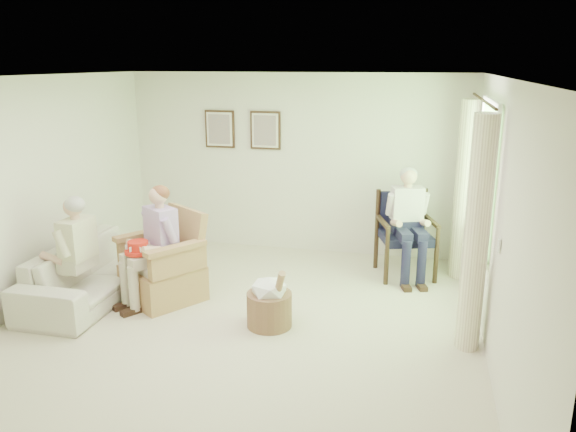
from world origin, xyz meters
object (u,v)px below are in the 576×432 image
object	(u,v)px
wicker_armchair	(164,271)
wood_armchair	(406,231)
person_wicker	(156,238)
red_hat	(138,248)
sofa	(96,270)
hatbox	(269,302)
person_sofa	(72,248)
person_dark	(407,215)

from	to	relation	value
wicker_armchair	wood_armchair	xyz separation A→B (m)	(2.76, 1.52, 0.25)
person_wicker	wood_armchair	bearing A→B (deg)	65.11
wood_armchair	red_hat	world-z (taller)	wood_armchair
wood_armchair	person_wicker	world-z (taller)	person_wicker
sofa	hatbox	bearing A→B (deg)	-98.07
person_wicker	red_hat	distance (m)	0.23
sofa	hatbox	world-z (taller)	hatbox
sofa	person_sofa	xyz separation A→B (m)	(0.00, -0.42, 0.42)
wicker_armchair	hatbox	bearing A→B (deg)	17.30
hatbox	wicker_armchair	bearing A→B (deg)	163.21
person_wicker	person_dark	size ratio (longest dim) A/B	0.96
wicker_armchair	person_dark	xyz separation A→B (m)	(2.76, 1.34, 0.51)
person_wicker	sofa	bearing A→B (deg)	-148.05
person_sofa	hatbox	size ratio (longest dim) A/B	1.81
red_hat	sofa	bearing A→B (deg)	164.42
person_wicker	person_dark	bearing A→B (deg)	62.34
person_dark	red_hat	distance (m)	3.34
wood_armchair	hatbox	xyz separation A→B (m)	(-1.34, -1.95, -0.31)
sofa	person_dark	size ratio (longest dim) A/B	1.54
wood_armchair	hatbox	size ratio (longest dim) A/B	1.51
person_dark	red_hat	world-z (taller)	person_dark
person_dark	person_sofa	distance (m)	4.05
wood_armchair	person_dark	bearing A→B (deg)	-107.56
red_hat	hatbox	world-z (taller)	red_hat
wood_armchair	wicker_armchair	bearing A→B (deg)	-168.72
wicker_armchair	person_sofa	distance (m)	1.06
person_wicker	person_dark	distance (m)	3.14
wicker_armchair	red_hat	distance (m)	0.50
sofa	person_sofa	bearing A→B (deg)	-180.00
sofa	hatbox	size ratio (longest dim) A/B	3.08
wicker_armchair	person_sofa	world-z (taller)	person_sofa
sofa	wood_armchair	bearing A→B (deg)	-65.59
wicker_armchair	person_sofa	xyz separation A→B (m)	(-0.83, -0.52, 0.40)
wood_armchair	sofa	world-z (taller)	wood_armchair
wicker_armchair	sofa	world-z (taller)	wicker_armchair
wicker_armchair	hatbox	size ratio (longest dim) A/B	1.49
red_hat	person_dark	bearing A→B (deg)	29.49
wicker_armchair	person_dark	world-z (taller)	person_dark
person_dark	red_hat	size ratio (longest dim) A/B	4.65
red_hat	hatbox	distance (m)	1.63
person_wicker	person_sofa	distance (m)	0.92
sofa	hatbox	distance (m)	2.27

